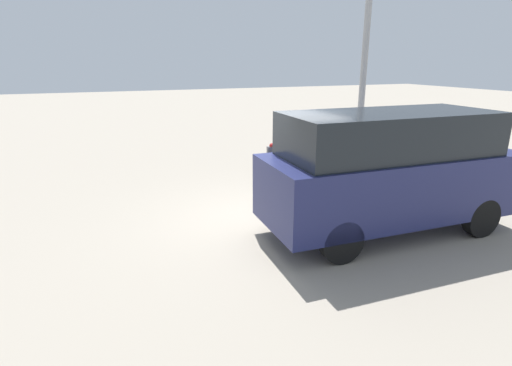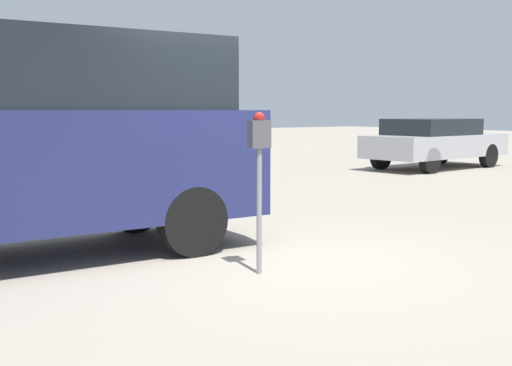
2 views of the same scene
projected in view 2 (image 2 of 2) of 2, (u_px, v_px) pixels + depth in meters
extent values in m
plane|color=gray|center=(261.00, 258.00, 6.77)|extent=(80.00, 80.00, 0.00)
cylinder|color=gray|center=(259.00, 211.00, 6.08)|extent=(0.05, 0.05, 1.20)
cube|color=#47474C|center=(259.00, 134.00, 5.99)|extent=(0.21, 0.13, 0.26)
sphere|color=maroon|center=(259.00, 118.00, 5.98)|extent=(0.11, 0.11, 0.11)
cube|color=navy|center=(24.00, 168.00, 6.61)|extent=(5.00, 2.01, 1.18)
cube|color=black|center=(32.00, 71.00, 6.57)|extent=(4.01, 1.83, 0.79)
cylinder|color=black|center=(192.00, 221.00, 6.85)|extent=(0.76, 0.25, 0.76)
cylinder|color=black|center=(133.00, 203.00, 8.19)|extent=(0.76, 0.25, 0.76)
cube|color=#9E9EA3|center=(436.00, 145.00, 17.21)|extent=(4.47, 2.07, 0.58)
cube|color=black|center=(432.00, 127.00, 17.01)|extent=(2.51, 1.78, 0.43)
cube|color=orange|center=(461.00, 147.00, 19.01)|extent=(0.09, 0.13, 0.20)
cylinder|color=black|center=(440.00, 153.00, 18.69)|extent=(0.66, 0.26, 0.65)
cylinder|color=black|center=(489.00, 156.00, 17.52)|extent=(0.66, 0.26, 0.65)
cylinder|color=black|center=(381.00, 157.00, 16.96)|extent=(0.66, 0.26, 0.65)
cylinder|color=black|center=(430.00, 161.00, 15.79)|extent=(0.66, 0.26, 0.65)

